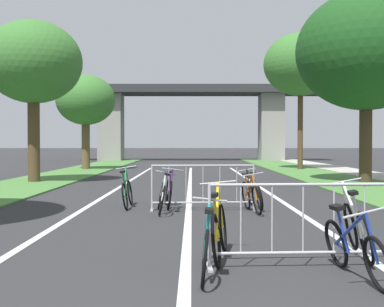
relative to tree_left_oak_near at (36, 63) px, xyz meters
The scene contains 22 objects.
grass_verge_left 5.46m from the tree_left_oak_near, 88.33° to the left, with size 3.03×51.57×0.05m, color #477A38.
grass_verge_right 13.21m from the tree_left_oak_near, 13.70° to the left, with size 3.03×51.57×0.05m, color #477A38.
sidewalk_path_right 15.53m from the tree_left_oak_near, 11.41° to the left, with size 2.00×51.57×0.08m, color #ADA89E.
lane_stripe_center 8.29m from the tree_left_oak_near, 28.18° to the right, with size 0.14×29.84×0.01m, color silver.
lane_stripe_right_lane 10.22m from the tree_left_oak_near, 20.88° to the right, with size 0.14×29.84×0.01m, color silver.
lane_stripe_left_lane 6.70m from the tree_left_oak_near, 42.00° to the right, with size 0.14×29.84×0.01m, color silver.
overpass_bridge 25.20m from the tree_left_oak_near, 76.09° to the left, with size 22.90×4.04×6.43m.
tree_left_oak_near is the anchor object (origin of this frame).
tree_left_pine_far 9.57m from the tree_left_oak_near, 89.88° to the left, with size 3.39×3.39×5.46m.
tree_right_oak_mid 12.83m from the tree_left_oak_near, ahead, with size 5.35×5.35×7.36m.
tree_right_maple_mid 15.58m from the tree_left_oak_near, 37.35° to the left, with size 4.21×4.21×7.83m.
crowd_barrier_nearest 15.92m from the tree_left_oak_near, 60.72° to the right, with size 2.42×0.57×1.05m.
crowd_barrier_second 11.08m from the tree_left_oak_near, 51.61° to the right, with size 2.42×0.56×1.05m.
bicycle_purple_0 10.30m from the tree_left_oak_near, 53.52° to the right, with size 0.52×1.75×0.98m.
bicycle_orange_1 12.03m from the tree_left_oak_near, 48.52° to the right, with size 0.47×1.62×0.93m.
bicycle_yellow_2 15.13m from the tree_left_oak_near, 63.42° to the right, with size 0.51×1.67×1.03m.
bicycle_green_3 9.82m from the tree_left_oak_near, 58.81° to the right, with size 0.51×1.64×0.99m.
bicycle_teal_4 15.79m from the tree_left_oak_near, 65.52° to the right, with size 0.44×1.63×0.88m.
bicycle_silver_5 10.94m from the tree_left_oak_near, 57.15° to the right, with size 0.48×1.70×0.92m.
bicycle_blue_6 16.67m from the tree_left_oak_near, 60.33° to the right, with size 0.49×1.70×0.90m.
bicycle_black_7 11.61m from the tree_left_oak_near, 45.09° to the right, with size 0.50×1.65×0.93m.
bicycle_white_9 15.93m from the tree_left_oak_near, 56.97° to the right, with size 0.53×1.66×1.05m.
Camera 1 is at (0.08, -1.57, 1.55)m, focal length 47.67 mm.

